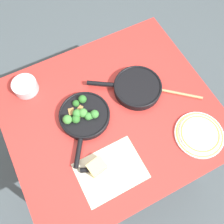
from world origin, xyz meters
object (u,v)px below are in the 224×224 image
Objects in this scene: dinner_plate_stack at (200,134)px; skillet_eggs at (137,88)px; grater_knife at (101,169)px; cheese_block at (97,167)px; wooden_spoon at (162,90)px; prep_bowl_steel at (25,86)px; skillet_broccoli at (84,116)px.

skillet_eggs is at bearing -67.92° from dinner_plate_stack.
cheese_block is at bearing 162.86° from grater_knife.
wooden_spoon is 0.54m from grater_knife.
prep_bowl_steel reaches higher than grater_knife.
cheese_block reaches higher than wooden_spoon.
skillet_broccoli is at bearing 33.98° from wooden_spoon.
skillet_eggs is 1.26× the size of wooden_spoon.
prep_bowl_steel is (0.66, -0.35, 0.02)m from wooden_spoon.
skillet_eggs is 2.76× the size of prep_bowl_steel.
skillet_broccoli reaches higher than dinner_plate_stack.
dinner_plate_stack is at bearing 171.06° from cheese_block.
cheese_block is 0.68× the size of prep_bowl_steel.
wooden_spoon is 1.08× the size of grater_knife.
skillet_broccoli is at bearing 36.66° from skillet_eggs.
skillet_eggs is at bearing 152.45° from prep_bowl_steel.
cheese_block is (0.05, 0.27, 0.00)m from skillet_broccoli.
wooden_spoon is (-0.45, 0.05, -0.02)m from skillet_broccoli.
wooden_spoon is at bearing -176.45° from skillet_eggs.
skillet_eggs reaches higher than grater_knife.
dinner_plate_stack is (-0.52, 0.07, 0.00)m from grater_knife.
prep_bowl_steel is (0.69, -0.65, 0.02)m from dinner_plate_stack.
skillet_eggs is 0.60m from prep_bowl_steel.
grater_knife is 0.61m from prep_bowl_steel.
skillet_broccoli is 1.00× the size of skillet_eggs.
grater_knife is at bearing 106.46° from prep_bowl_steel.
skillet_eggs is at bearing 60.74° from grater_knife.
cheese_block is 0.54m from dinner_plate_stack.
skillet_eggs is 0.14m from wooden_spoon.
dinner_plate_stack is at bearing 13.20° from grater_knife.
grater_knife is 0.52m from dinner_plate_stack.
grater_knife reaches higher than wooden_spoon.
skillet_broccoli is at bearing 103.43° from grater_knife.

